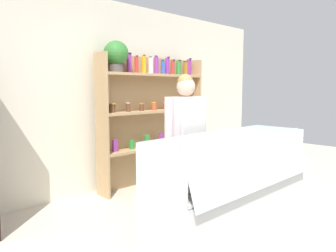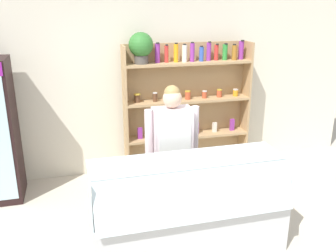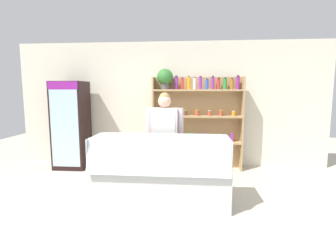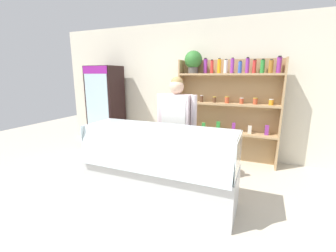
% 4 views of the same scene
% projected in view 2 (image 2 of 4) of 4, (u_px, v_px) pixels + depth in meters
% --- Properties ---
extents(ground_plane, '(12.00, 12.00, 0.00)m').
position_uv_depth(ground_plane, '(186.00, 250.00, 3.94)').
color(ground_plane, beige).
extents(back_wall, '(6.80, 0.10, 2.70)m').
position_uv_depth(back_wall, '(142.00, 82.00, 5.51)').
color(back_wall, silver).
rests_on(back_wall, ground).
extents(shelving_unit, '(1.86, 0.33, 2.10)m').
position_uv_depth(shelving_unit, '(180.00, 93.00, 5.40)').
color(shelving_unit, tan).
rests_on(shelving_unit, ground).
extents(deli_display_case, '(1.97, 0.71, 1.01)m').
position_uv_depth(deli_display_case, '(188.00, 222.00, 3.89)').
color(deli_display_case, silver).
rests_on(deli_display_case, ground).
extents(shop_clerk, '(0.63, 0.25, 1.63)m').
position_uv_depth(shop_clerk, '(172.00, 143.00, 4.25)').
color(shop_clerk, '#2D2D38').
rests_on(shop_clerk, ground).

